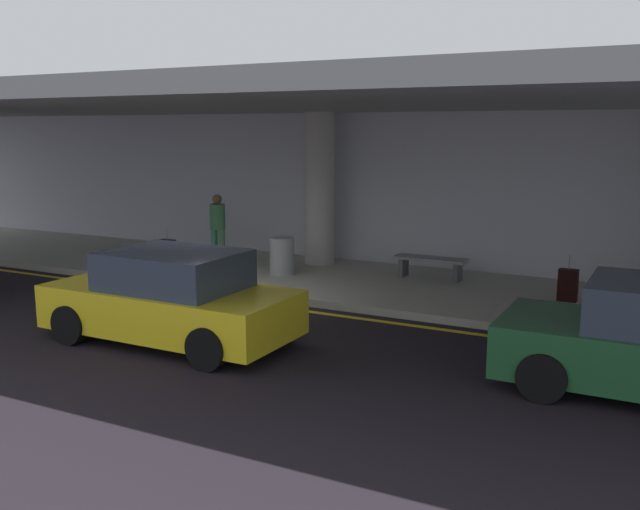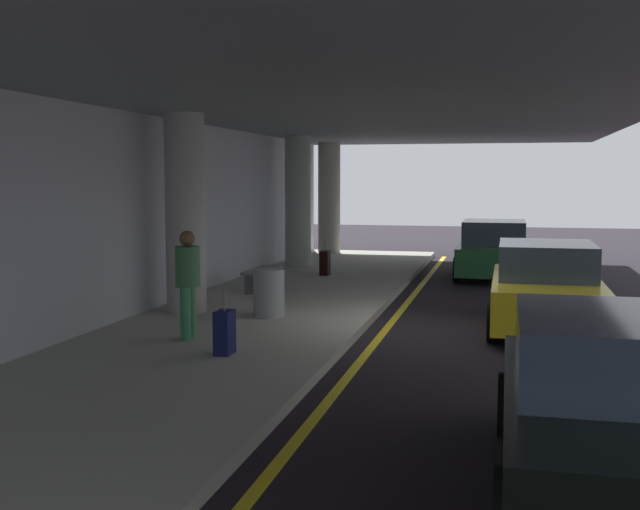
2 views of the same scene
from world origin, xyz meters
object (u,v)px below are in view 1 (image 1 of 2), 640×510
(car_yellow_taxi, at_px, (171,299))
(bench_metal, at_px, (430,263))
(support_column_far_left, at_px, (320,189))
(suitcase_upright_primary, at_px, (568,285))
(trash_bin_steel, at_px, (282,256))
(suitcase_upright_secondary, at_px, (168,252))
(traveler_with_luggage, at_px, (218,223))

(car_yellow_taxi, bearing_deg, bench_metal, -115.18)
(support_column_far_left, bearing_deg, car_yellow_taxi, -84.04)
(support_column_far_left, height_order, suitcase_upright_primary, support_column_far_left)
(car_yellow_taxi, xyz_separation_m, trash_bin_steel, (-0.79, 4.81, -0.14))
(suitcase_upright_primary, xyz_separation_m, bench_metal, (-2.99, 0.72, 0.04))
(suitcase_upright_secondary, relative_size, trash_bin_steel, 1.06)
(suitcase_upright_primary, distance_m, bench_metal, 3.08)
(support_column_far_left, height_order, car_yellow_taxi, support_column_far_left)
(car_yellow_taxi, distance_m, bench_metal, 6.36)
(support_column_far_left, relative_size, car_yellow_taxi, 0.89)
(support_column_far_left, xyz_separation_m, car_yellow_taxi, (0.67, -6.44, -1.26))
(bench_metal, height_order, trash_bin_steel, trash_bin_steel)
(bench_metal, bearing_deg, support_column_far_left, 170.08)
(support_column_far_left, bearing_deg, bench_metal, -9.92)
(bench_metal, bearing_deg, traveler_with_luggage, -174.79)
(bench_metal, bearing_deg, suitcase_upright_primary, -13.50)
(support_column_far_left, bearing_deg, trash_bin_steel, -94.11)
(traveler_with_luggage, bearing_deg, trash_bin_steel, -9.30)
(traveler_with_luggage, relative_size, trash_bin_steel, 1.98)
(suitcase_upright_secondary, bearing_deg, support_column_far_left, 55.13)
(support_column_far_left, xyz_separation_m, traveler_with_luggage, (-2.32, -1.01, -0.86))
(traveler_with_luggage, distance_m, suitcase_upright_secondary, 1.40)
(car_yellow_taxi, relative_size, suitcase_upright_primary, 4.56)
(support_column_far_left, xyz_separation_m, bench_metal, (3.01, -0.53, -1.47))
(suitcase_upright_primary, xyz_separation_m, trash_bin_steel, (-6.12, -0.38, 0.11))
(suitcase_upright_primary, bearing_deg, support_column_far_left, -164.04)
(support_column_far_left, height_order, bench_metal, support_column_far_left)
(traveler_with_luggage, distance_m, suitcase_upright_primary, 8.35)
(support_column_far_left, distance_m, suitcase_upright_primary, 6.32)
(trash_bin_steel, bearing_deg, traveler_with_luggage, 164.34)
(car_yellow_taxi, distance_m, suitcase_upright_secondary, 5.94)
(traveler_with_luggage, bearing_deg, car_yellow_taxi, -54.76)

